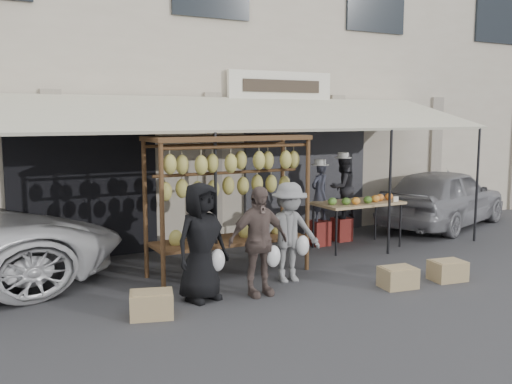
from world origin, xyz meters
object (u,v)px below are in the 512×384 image
Objects in this scene: vendor_left at (320,192)px; crate_far at (152,305)px; crate_near_a at (398,277)px; sedan at (444,197)px; vendor_right at (342,187)px; customer_right at (289,232)px; banana_rack at (230,178)px; customer_mid at (258,241)px; crate_near_b at (448,271)px; customer_left at (201,242)px; produce_table at (359,203)px.

crate_far is at bearing 14.91° from vendor_left.
crate_near_a is 5.30m from sedan.
customer_right is (-2.48, -1.96, -0.34)m from vendor_right.
banana_rack is 1.65× the size of customer_mid.
customer_mid is (-3.23, -2.33, -0.32)m from vendor_right.
banana_rack reaches higher than customer_mid.
vendor_right reaches higher than crate_near_b.
crate_near_a is at bearing 175.06° from crate_near_b.
banana_rack is 1.28m from customer_right.
customer_mid is (-0.12, -1.15, -0.79)m from banana_rack.
banana_rack is 2.06× the size of vendor_right.
customer_left is at bearing 165.85° from crate_near_b.
customer_left reaches higher than customer_mid.
crate_far is (-4.85, -2.48, -0.95)m from vendor_right.
produce_table is 3.22m from sedan.
customer_right is (0.63, -0.78, -0.80)m from banana_rack.
customer_left is 3.07× the size of crate_far.
crate_far is at bearing -174.46° from customer_mid.
vendor_right is 3.99m from customer_mid.
customer_mid is at bearing -151.94° from produce_table.
banana_rack is 0.64× the size of sedan.
crate_near_b reaches higher than crate_near_a.
customer_left is 3.92m from crate_near_b.
customer_right is 5.88m from sedan.
customer_mid reaches higher than crate_near_b.
produce_table is 0.79m from vendor_left.
banana_rack reaches higher than vendor_right.
banana_rack reaches higher than customer_left.
vendor_left is at bearing 97.12° from crate_near_b.
produce_table is at bearing 85.85° from crate_near_b.
sedan is (3.01, 0.14, -0.42)m from vendor_right.
banana_rack reaches higher than customer_right.
vendor_left is at bearing 29.21° from crate_far.
customer_mid is 1.75m from crate_far.
customer_right is at bearing 12.34° from crate_far.
crate_near_b is 4.64m from sedan.
crate_near_a is at bearing -31.18° from customer_right.
banana_rack reaches higher than crate_near_a.
vendor_right reaches higher than crate_near_a.
vendor_left is 2.24× the size of crate_near_a.
vendor_right is 2.48× the size of crate_near_a.
customer_right is at bearing -51.19° from banana_rack.
vendor_right reaches higher than vendor_left.
crate_far is (-0.83, -0.33, -0.66)m from customer_left.
vendor_left reaches higher than sedan.
crate_far is at bearing 172.33° from crate_near_b.
produce_table is at bearing 74.10° from vendor_right.
crate_far is (-2.37, -0.52, -0.61)m from customer_right.
sedan is (6.24, 2.47, -0.10)m from customer_mid.
customer_left is (-3.37, -2.02, -0.24)m from vendor_left.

